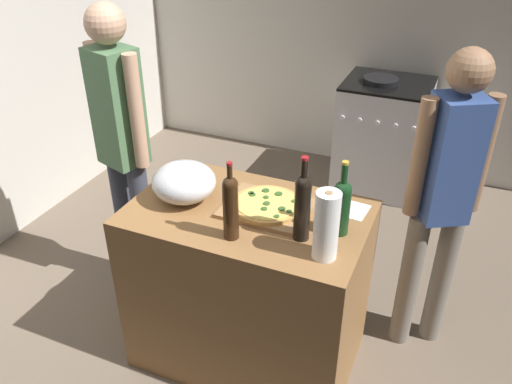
{
  "coord_description": "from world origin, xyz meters",
  "views": [
    {
      "loc": [
        1.02,
        -1.17,
        2.24
      ],
      "look_at": [
        0.19,
        0.79,
        0.97
      ],
      "focal_mm": 36.79,
      "sensor_mm": 36.0,
      "label": 1
    }
  ],
  "objects_px": {
    "paper_towel_roll": "(326,226)",
    "stove": "(382,136)",
    "wine_bottle_green": "(341,204)",
    "person_in_stripes": "(122,137)",
    "pizza": "(267,204)",
    "person_in_red": "(444,193)",
    "mixing_bowl": "(184,182)",
    "wine_bottle_amber": "(231,205)",
    "wine_bottle_dark": "(303,204)"
  },
  "relations": [
    {
      "from": "paper_towel_roll",
      "to": "person_in_red",
      "type": "distance_m",
      "value": 0.77
    },
    {
      "from": "wine_bottle_amber",
      "to": "wine_bottle_dark",
      "type": "xyz_separation_m",
      "value": [
        0.28,
        0.11,
        0.01
      ]
    },
    {
      "from": "wine_bottle_green",
      "to": "mixing_bowl",
      "type": "bearing_deg",
      "value": -178.45
    },
    {
      "from": "wine_bottle_green",
      "to": "person_in_stripes",
      "type": "bearing_deg",
      "value": 168.2
    },
    {
      "from": "stove",
      "to": "paper_towel_roll",
      "type": "bearing_deg",
      "value": -85.76
    },
    {
      "from": "paper_towel_roll",
      "to": "person_in_red",
      "type": "xyz_separation_m",
      "value": [
        0.4,
        0.66,
        -0.12
      ]
    },
    {
      "from": "pizza",
      "to": "mixing_bowl",
      "type": "distance_m",
      "value": 0.41
    },
    {
      "from": "pizza",
      "to": "person_in_red",
      "type": "relative_size",
      "value": 0.2
    },
    {
      "from": "pizza",
      "to": "wine_bottle_amber",
      "type": "xyz_separation_m",
      "value": [
        -0.06,
        -0.26,
        0.13
      ]
    },
    {
      "from": "mixing_bowl",
      "to": "wine_bottle_green",
      "type": "relative_size",
      "value": 0.88
    },
    {
      "from": "person_in_stripes",
      "to": "person_in_red",
      "type": "relative_size",
      "value": 1.05
    },
    {
      "from": "person_in_stripes",
      "to": "pizza",
      "type": "bearing_deg",
      "value": -13.57
    },
    {
      "from": "pizza",
      "to": "person_in_stripes",
      "type": "relative_size",
      "value": 0.19
    },
    {
      "from": "wine_bottle_amber",
      "to": "wine_bottle_dark",
      "type": "height_order",
      "value": "wine_bottle_dark"
    },
    {
      "from": "wine_bottle_amber",
      "to": "person_in_red",
      "type": "distance_m",
      "value": 1.06
    },
    {
      "from": "paper_towel_roll",
      "to": "wine_bottle_dark",
      "type": "xyz_separation_m",
      "value": [
        -0.13,
        0.08,
        0.02
      ]
    },
    {
      "from": "pizza",
      "to": "wine_bottle_dark",
      "type": "xyz_separation_m",
      "value": [
        0.21,
        -0.15,
        0.14
      ]
    },
    {
      "from": "wine_bottle_amber",
      "to": "person_in_stripes",
      "type": "xyz_separation_m",
      "value": [
        -0.9,
        0.49,
        -0.06
      ]
    },
    {
      "from": "person_in_red",
      "to": "mixing_bowl",
      "type": "bearing_deg",
      "value": -156.84
    },
    {
      "from": "mixing_bowl",
      "to": "stove",
      "type": "relative_size",
      "value": 0.32
    },
    {
      "from": "pizza",
      "to": "wine_bottle_dark",
      "type": "bearing_deg",
      "value": -34.35
    },
    {
      "from": "mixing_bowl",
      "to": "wine_bottle_dark",
      "type": "xyz_separation_m",
      "value": [
        0.61,
        -0.08,
        0.08
      ]
    },
    {
      "from": "stove",
      "to": "wine_bottle_amber",
      "type": "bearing_deg",
      "value": -95.79
    },
    {
      "from": "mixing_bowl",
      "to": "person_in_stripes",
      "type": "bearing_deg",
      "value": 152.38
    },
    {
      "from": "wine_bottle_amber",
      "to": "stove",
      "type": "xyz_separation_m",
      "value": [
        0.23,
        2.31,
        -0.62
      ]
    },
    {
      "from": "paper_towel_roll",
      "to": "person_in_stripes",
      "type": "xyz_separation_m",
      "value": [
        -1.31,
        0.46,
        -0.05
      ]
    },
    {
      "from": "paper_towel_roll",
      "to": "pizza",
      "type": "bearing_deg",
      "value": 146.01
    },
    {
      "from": "wine_bottle_green",
      "to": "person_in_red",
      "type": "height_order",
      "value": "person_in_red"
    },
    {
      "from": "mixing_bowl",
      "to": "paper_towel_roll",
      "type": "height_order",
      "value": "paper_towel_roll"
    },
    {
      "from": "paper_towel_roll",
      "to": "stove",
      "type": "xyz_separation_m",
      "value": [
        -0.17,
        2.29,
        -0.61
      ]
    },
    {
      "from": "person_in_red",
      "to": "paper_towel_roll",
      "type": "bearing_deg",
      "value": -121.13
    },
    {
      "from": "pizza",
      "to": "mixing_bowl",
      "type": "bearing_deg",
      "value": -171.02
    },
    {
      "from": "stove",
      "to": "person_in_stripes",
      "type": "distance_m",
      "value": 2.22
    },
    {
      "from": "pizza",
      "to": "wine_bottle_amber",
      "type": "height_order",
      "value": "wine_bottle_amber"
    },
    {
      "from": "pizza",
      "to": "wine_bottle_amber",
      "type": "relative_size",
      "value": 0.91
    },
    {
      "from": "wine_bottle_amber",
      "to": "wine_bottle_green",
      "type": "bearing_deg",
      "value": 27.43
    },
    {
      "from": "pizza",
      "to": "person_in_red",
      "type": "xyz_separation_m",
      "value": [
        0.74,
        0.42,
        0.0
      ]
    },
    {
      "from": "pizza",
      "to": "paper_towel_roll",
      "type": "xyz_separation_m",
      "value": [
        0.34,
        -0.23,
        0.12
      ]
    },
    {
      "from": "mixing_bowl",
      "to": "stove",
      "type": "height_order",
      "value": "mixing_bowl"
    },
    {
      "from": "wine_bottle_amber",
      "to": "wine_bottle_dark",
      "type": "relative_size",
      "value": 0.93
    },
    {
      "from": "person_in_stripes",
      "to": "wine_bottle_green",
      "type": "bearing_deg",
      "value": -11.8
    },
    {
      "from": "pizza",
      "to": "paper_towel_roll",
      "type": "bearing_deg",
      "value": -33.99
    },
    {
      "from": "paper_towel_roll",
      "to": "stove",
      "type": "bearing_deg",
      "value": 94.24
    },
    {
      "from": "paper_towel_roll",
      "to": "wine_bottle_amber",
      "type": "height_order",
      "value": "wine_bottle_amber"
    },
    {
      "from": "stove",
      "to": "person_in_red",
      "type": "bearing_deg",
      "value": -70.9
    },
    {
      "from": "mixing_bowl",
      "to": "wine_bottle_green",
      "type": "bearing_deg",
      "value": 1.55
    },
    {
      "from": "wine_bottle_amber",
      "to": "wine_bottle_green",
      "type": "relative_size",
      "value": 1.04
    },
    {
      "from": "wine_bottle_dark",
      "to": "stove",
      "type": "distance_m",
      "value": 2.29
    },
    {
      "from": "pizza",
      "to": "mixing_bowl",
      "type": "height_order",
      "value": "mixing_bowl"
    },
    {
      "from": "person_in_stripes",
      "to": "stove",
      "type": "bearing_deg",
      "value": 58.04
    }
  ]
}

